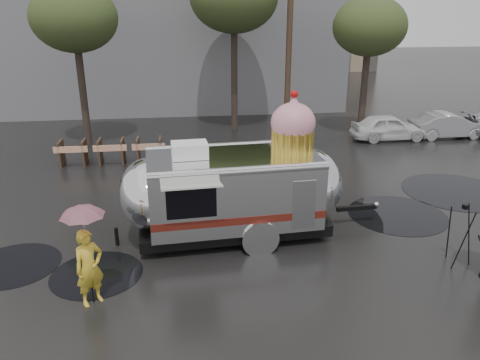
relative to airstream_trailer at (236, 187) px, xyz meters
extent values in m
plane|color=black|center=(1.31, -3.16, -1.43)|extent=(120.00, 120.00, 0.00)
cylinder|color=black|center=(7.88, 2.24, -1.42)|extent=(3.58, 3.58, 0.01)
cylinder|color=black|center=(-3.56, -1.64, -1.42)|extent=(2.18, 2.18, 0.01)
cylinder|color=black|center=(-5.66, -0.95, -1.42)|extent=(2.25, 2.25, 0.01)
cylinder|color=black|center=(5.06, 0.68, -1.42)|extent=(2.98, 2.98, 0.01)
cylinder|color=#473323|center=(3.81, 10.84, 3.07)|extent=(0.28, 0.28, 9.00)
cylinder|color=#382D26|center=(-5.69, 9.84, 1.50)|extent=(0.32, 0.32, 5.85)
ellipsoid|color=#2E3D1C|center=(-5.69, 9.84, 4.10)|extent=(3.64, 3.64, 2.86)
cylinder|color=#382D26|center=(1.31, 11.84, 1.95)|extent=(0.32, 0.32, 6.75)
cylinder|color=#382D26|center=(7.31, 9.84, 1.27)|extent=(0.32, 0.32, 5.40)
ellipsoid|color=#2E3D1C|center=(7.31, 9.84, 3.67)|extent=(3.36, 3.36, 2.64)
cube|color=#473323|center=(-6.19, 6.84, -0.93)|extent=(0.08, 0.80, 1.00)
cube|color=#473323|center=(-5.29, 6.84, -0.93)|extent=(0.08, 0.80, 1.00)
cube|color=#E5590C|center=(-5.74, 6.46, -0.68)|extent=(1.30, 0.04, 0.25)
cube|color=#473323|center=(-4.69, 6.84, -0.93)|extent=(0.08, 0.80, 1.00)
cube|color=#473323|center=(-3.79, 6.84, -0.93)|extent=(0.08, 0.80, 1.00)
cube|color=#E5590C|center=(-4.24, 6.46, -0.68)|extent=(1.30, 0.04, 0.25)
cube|color=#473323|center=(-3.19, 6.84, -0.93)|extent=(0.08, 0.80, 1.00)
cube|color=#473323|center=(-2.29, 6.84, -0.93)|extent=(0.08, 0.80, 1.00)
cube|color=#E5590C|center=(-2.74, 6.46, -0.68)|extent=(1.30, 0.04, 0.25)
imported|color=silver|center=(8.31, 8.84, -0.73)|extent=(4.00, 1.80, 1.40)
imported|color=#B2B2B7|center=(11.31, 8.84, -0.73)|extent=(4.00, 1.80, 1.40)
cube|color=silver|center=(-0.09, 0.00, 0.00)|extent=(4.62, 2.63, 1.83)
ellipsoid|color=silver|center=(2.14, 0.15, 0.00)|extent=(1.68, 2.43, 1.83)
ellipsoid|color=silver|center=(-2.33, -0.15, 0.00)|extent=(1.68, 2.43, 1.83)
cube|color=black|center=(-0.09, 0.00, -1.07)|extent=(5.21, 2.37, 0.30)
cylinder|color=black|center=(0.48, -1.01, -1.07)|extent=(0.72, 0.27, 0.71)
cylinder|color=black|center=(0.34, 1.08, -1.07)|extent=(0.72, 0.27, 0.71)
cylinder|color=silver|center=(0.49, -1.15, -1.02)|extent=(0.98, 0.17, 0.98)
cube|color=black|center=(3.56, 0.25, -0.92)|extent=(1.22, 0.20, 0.12)
sphere|color=silver|center=(4.16, 0.29, -0.87)|extent=(0.17, 0.17, 0.16)
cylinder|color=black|center=(-3.24, -0.21, -1.17)|extent=(0.11, 0.11, 0.51)
cube|color=#511710|center=(-0.02, -1.16, -0.46)|extent=(4.46, 0.33, 0.20)
cube|color=#511710|center=(-0.17, 1.16, -0.46)|extent=(4.46, 0.33, 0.20)
cube|color=black|center=(-1.23, -1.26, 0.15)|extent=(1.22, 0.11, 0.81)
cube|color=#AEABA1|center=(-1.22, -1.50, 0.66)|extent=(1.45, 0.60, 0.15)
cube|color=silver|center=(1.61, -1.07, -0.16)|extent=(0.61, 0.07, 1.32)
cube|color=white|center=(-1.21, -0.08, 1.11)|extent=(0.96, 0.72, 0.39)
cylinder|color=gold|center=(1.53, 0.11, 1.22)|extent=(1.13, 1.13, 0.61)
ellipsoid|color=pink|center=(1.53, 0.11, 1.70)|extent=(1.26, 1.26, 1.06)
cone|color=pink|center=(1.53, 0.11, 2.23)|extent=(0.54, 0.54, 0.41)
sphere|color=red|center=(1.53, 0.11, 2.46)|extent=(0.22, 0.22, 0.20)
imported|color=yellow|center=(-3.44, -2.78, -0.57)|extent=(0.74, 0.70, 1.72)
imported|color=#CC8192|center=(-3.44, -2.78, 0.50)|extent=(1.11, 1.11, 0.75)
cylinder|color=black|center=(-3.44, -2.78, -0.60)|extent=(0.02, 0.02, 1.65)
cylinder|color=black|center=(5.50, -2.18, -0.66)|extent=(0.11, 0.35, 1.54)
cylinder|color=black|center=(5.05, -2.04, -0.66)|extent=(0.27, 0.25, 1.54)
cylinder|color=black|center=(5.16, -2.50, -0.66)|extent=(0.34, 0.12, 1.54)
cube|color=black|center=(5.23, -2.24, 0.12)|extent=(0.15, 0.14, 0.11)
camera|label=1|loc=(-1.36, -11.65, 4.63)|focal=35.00mm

